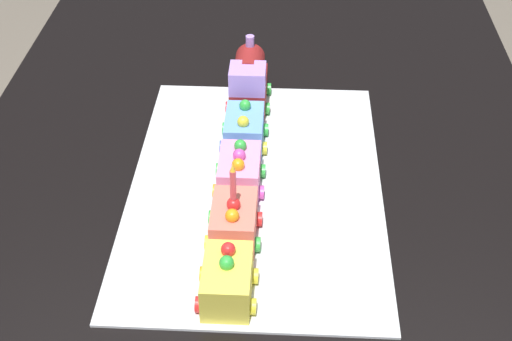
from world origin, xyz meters
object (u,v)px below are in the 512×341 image
Objects in this scene: birthday_candle at (233,182)px; cake_car_gondola_coral at (234,222)px; cake_locomotive at (249,82)px; cake_car_hopper_lemon at (227,280)px; cake_car_flatbed_sky_blue at (244,130)px; cake_car_tanker_bubblegum at (240,172)px; dining_table at (258,213)px.

cake_car_gondola_coral is at bearing -0.00° from birthday_candle.
cake_car_hopper_lemon is at bearing -0.00° from cake_locomotive.
cake_car_hopper_lemon is at bearing 0.00° from cake_car_flatbed_sky_blue.
cake_car_hopper_lemon is (0.12, 0.00, 0.00)m from cake_car_gondola_coral.
cake_locomotive is at bearing 180.00° from cake_car_flatbed_sky_blue.
cake_car_gondola_coral is 0.07m from birthday_candle.
cake_car_hopper_lemon is at bearing -0.00° from birthday_candle.
birthday_candle is at bearing -0.00° from cake_locomotive.
cake_car_flatbed_sky_blue and cake_car_gondola_coral have the same top height.
cake_locomotive is 0.48m from cake_car_hopper_lemon.
birthday_candle reaches higher than cake_car_flatbed_sky_blue.
cake_car_hopper_lemon is at bearing 0.00° from cake_car_tanker_bubblegum.
cake_car_flatbed_sky_blue is at bearing -154.72° from dining_table.
cake_car_tanker_bubblegum is 0.12m from cake_car_gondola_coral.
cake_car_hopper_lemon reaches higher than dining_table.
dining_table is 22.96× the size of birthday_candle.
cake_locomotive is 0.13m from cake_car_flatbed_sky_blue.
cake_car_tanker_bubblegum is (0.06, -0.03, 0.14)m from dining_table.
cake_car_tanker_bubblegum is (0.25, -0.00, -0.02)m from cake_locomotive.
cake_car_gondola_coral is 0.12m from cake_car_hopper_lemon.
cake_car_flatbed_sky_blue and cake_car_tanker_bubblegum have the same top height.
cake_locomotive is 0.25m from cake_car_tanker_bubblegum.
cake_car_hopper_lemon is at bearing -4.97° from dining_table.
birthday_candle reaches higher than cake_car_tanker_bubblegum.
cake_car_flatbed_sky_blue is at bearing 180.00° from cake_car_tanker_bubblegum.
dining_table is 14.00× the size of cake_car_tanker_bubblegum.
dining_table is 10.00× the size of cake_locomotive.
cake_car_gondola_coral reaches higher than dining_table.
dining_table is 0.28m from birthday_candle.
cake_car_flatbed_sky_blue reaches higher than dining_table.
cake_locomotive is 0.37m from cake_car_gondola_coral.
birthday_candle is (-0.00, 0.00, 0.07)m from cake_car_gondola_coral.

